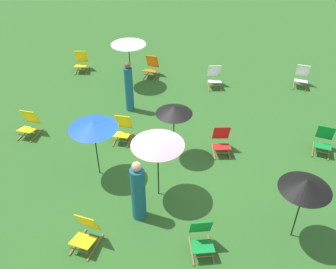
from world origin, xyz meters
name	(u,v)px	position (x,y,z in m)	size (l,w,h in m)	color
ground_plane	(161,175)	(0.00, 0.00, 0.00)	(40.00, 40.00, 0.00)	#2D6026
deckchair_1	(86,233)	(-1.24, -2.52, 0.37)	(0.60, 0.83, 0.83)	olive
deckchair_2	(202,238)	(1.29, -2.26, 0.37)	(0.65, 0.86, 0.83)	olive
deckchair_3	(324,140)	(4.52, 1.81, 0.37)	(0.62, 0.84, 0.83)	olive
deckchair_4	(222,141)	(1.57, 1.32, 0.37)	(0.61, 0.84, 0.83)	olive
deckchair_5	(151,67)	(-1.40, 5.74, 0.37)	(0.58, 0.82, 0.83)	olive
deckchair_6	(29,124)	(-4.38, 1.22, 0.37)	(0.55, 0.80, 0.83)	olive
deckchair_7	(123,129)	(-1.43, 1.42, 0.37)	(0.49, 0.77, 0.83)	olive
deckchair_8	(81,62)	(-4.30, 5.74, 0.37)	(0.59, 0.83, 0.83)	olive
deckchair_9	(214,77)	(1.12, 5.27, 0.37)	(0.61, 0.84, 0.83)	olive
deckchair_10	(302,77)	(4.38, 5.83, 0.37)	(0.60, 0.83, 0.83)	olive
umbrella_0	(174,110)	(0.21, 0.93, 1.55)	(1.01, 1.01, 1.67)	black
umbrella_1	(93,125)	(-1.69, -0.19, 1.62)	(1.27, 1.27, 1.73)	black
umbrella_2	(128,41)	(-2.05, 4.93, 1.73)	(1.28, 1.28, 1.84)	black
umbrella_3	(306,184)	(3.32, -1.55, 1.60)	(1.11, 1.11, 1.74)	black
umbrella_4	(158,141)	(0.06, -0.72, 1.70)	(1.28, 1.28, 1.81)	black
person_0	(129,88)	(-1.63, 3.12, 0.85)	(0.29, 0.29, 1.77)	#195972
person_1	(138,192)	(-0.26, -1.54, 0.79)	(0.46, 0.46, 1.69)	#195972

